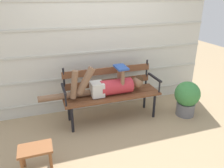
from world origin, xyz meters
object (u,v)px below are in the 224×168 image
potted_plant (187,97)px  park_bench (111,90)px  reclining_person (108,86)px  footstool (36,152)px

potted_plant → park_bench: bearing=164.2°
reclining_person → footstool: bearing=-144.3°
park_bench → footstool: (-1.24, -0.91, -0.25)m
footstool → potted_plant: size_ratio=0.64×
park_bench → potted_plant: (1.27, -0.36, -0.17)m
park_bench → reclining_person: (-0.07, -0.07, 0.11)m
reclining_person → potted_plant: bearing=-12.2°
reclining_person → potted_plant: size_ratio=2.77×
reclining_person → footstool: size_ratio=4.35×
reclining_person → footstool: 1.48m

